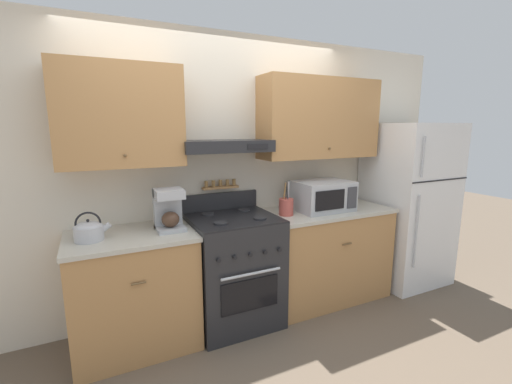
{
  "coord_description": "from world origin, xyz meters",
  "views": [
    {
      "loc": [
        -1.07,
        -2.32,
        1.72
      ],
      "look_at": [
        0.2,
        0.28,
        1.17
      ],
      "focal_mm": 24.0,
      "sensor_mm": 36.0,
      "label": 1
    }
  ],
  "objects": [
    {
      "name": "coffee_maker",
      "position": [
        -0.54,
        0.34,
        1.08
      ],
      "size": [
        0.21,
        0.24,
        0.33
      ],
      "color": "#ADAFB5",
      "rests_on": "counter_left"
    },
    {
      "name": "refrigerator",
      "position": [
        2.08,
        0.28,
        0.88
      ],
      "size": [
        0.81,
        0.77,
        1.76
      ],
      "color": "white",
      "rests_on": "ground_plane"
    },
    {
      "name": "counter_right",
      "position": [
        1.0,
        0.34,
        0.46
      ],
      "size": [
        1.26,
        0.67,
        0.92
      ],
      "color": "#AD7A47",
      "rests_on": "ground_plane"
    },
    {
      "name": "tea_kettle",
      "position": [
        -1.11,
        0.31,
        1.0
      ],
      "size": [
        0.25,
        0.2,
        0.21
      ],
      "color": "#B7B7BC",
      "rests_on": "counter_left"
    },
    {
      "name": "utensil_crock",
      "position": [
        0.52,
        0.31,
        1.0
      ],
      "size": [
        0.13,
        0.13,
        0.31
      ],
      "color": "#B24C42",
      "rests_on": "counter_right"
    },
    {
      "name": "counter_left",
      "position": [
        -0.83,
        0.34,
        0.46
      ],
      "size": [
        0.93,
        0.67,
        0.92
      ],
      "color": "#AD7A47",
      "rests_on": "ground_plane"
    },
    {
      "name": "microwave",
      "position": [
        0.94,
        0.33,
        1.06
      ],
      "size": [
        0.54,
        0.41,
        0.28
      ],
      "color": "#ADAFB5",
      "rests_on": "counter_right"
    },
    {
      "name": "ground_plane",
      "position": [
        0.0,
        0.0,
        0.0
      ],
      "size": [
        16.0,
        16.0,
        0.0
      ],
      "primitive_type": "plane",
      "color": "brown"
    },
    {
      "name": "wall_back",
      "position": [
        0.07,
        0.63,
        1.45
      ],
      "size": [
        5.2,
        0.46,
        2.55
      ],
      "color": "beige",
      "rests_on": "ground_plane"
    },
    {
      "name": "stove_range",
      "position": [
        0.0,
        0.32,
        0.49
      ],
      "size": [
        0.73,
        0.71,
        1.12
      ],
      "color": "#232326",
      "rests_on": "ground_plane"
    }
  ]
}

